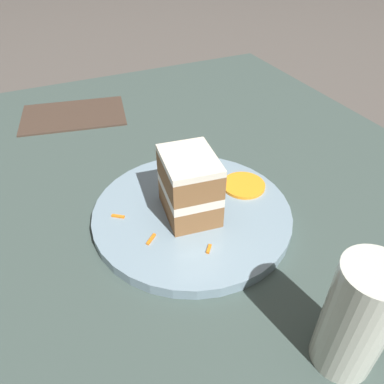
# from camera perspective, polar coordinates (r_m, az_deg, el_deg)

# --- Properties ---
(ground_plane) EXTENTS (6.00, 6.00, 0.00)m
(ground_plane) POSITION_cam_1_polar(r_m,az_deg,el_deg) (0.59, -1.66, -5.63)
(ground_plane) COLOR #4C4742
(ground_plane) RESTS_ON ground
(dining_table) EXTENTS (1.22, 1.00, 0.03)m
(dining_table) POSITION_cam_1_polar(r_m,az_deg,el_deg) (0.58, -1.68, -4.66)
(dining_table) COLOR #384742
(dining_table) RESTS_ON ground
(plate) EXTENTS (0.30, 0.30, 0.02)m
(plate) POSITION_cam_1_polar(r_m,az_deg,el_deg) (0.57, 0.00, -3.33)
(plate) COLOR gray
(plate) RESTS_ON dining_table
(cake_slice) EXTENTS (0.10, 0.08, 0.10)m
(cake_slice) POSITION_cam_1_polar(r_m,az_deg,el_deg) (0.53, -0.37, 0.95)
(cake_slice) COLOR brown
(cake_slice) RESTS_ON plate
(cream_dollop) EXTENTS (0.06, 0.05, 0.04)m
(cream_dollop) POSITION_cam_1_polar(r_m,az_deg,el_deg) (0.63, -1.52, 4.66)
(cream_dollop) COLOR silver
(cream_dollop) RESTS_ON plate
(orange_garnish) EXTENTS (0.07, 0.07, 0.00)m
(orange_garnish) POSITION_cam_1_polar(r_m,az_deg,el_deg) (0.61, 7.87, 1.05)
(orange_garnish) COLOR orange
(orange_garnish) RESTS_ON plate
(carrot_shreds_scatter) EXTENTS (0.13, 0.18, 0.00)m
(carrot_shreds_scatter) POSITION_cam_1_polar(r_m,az_deg,el_deg) (0.54, -3.34, -4.49)
(carrot_shreds_scatter) COLOR orange
(carrot_shreds_scatter) RESTS_ON plate
(drinking_glass) EXTENTS (0.06, 0.06, 0.14)m
(drinking_glass) POSITION_cam_1_polar(r_m,az_deg,el_deg) (0.41, 23.44, -17.99)
(drinking_glass) COLOR beige
(drinking_glass) RESTS_ON dining_table
(menu_card) EXTENTS (0.19, 0.25, 0.00)m
(menu_card) POSITION_cam_1_polar(r_m,az_deg,el_deg) (0.89, -17.59, 11.13)
(menu_card) COLOR #423328
(menu_card) RESTS_ON dining_table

